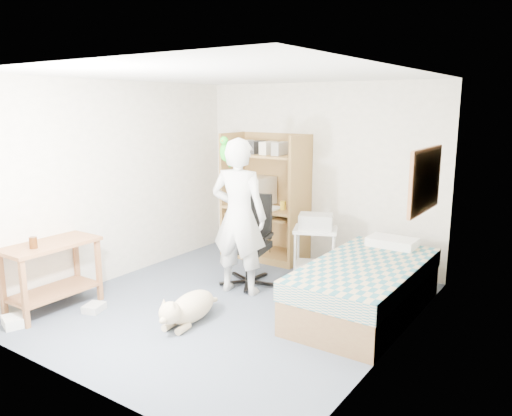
# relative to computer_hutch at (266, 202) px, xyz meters

# --- Properties ---
(floor) EXTENTS (4.00, 4.00, 0.00)m
(floor) POSITION_rel_computer_hutch_xyz_m (0.70, -1.74, -0.82)
(floor) COLOR #4C5467
(floor) RESTS_ON ground
(wall_back) EXTENTS (3.60, 0.02, 2.50)m
(wall_back) POSITION_rel_computer_hutch_xyz_m (0.70, 0.26, 0.43)
(wall_back) COLOR beige
(wall_back) RESTS_ON floor
(wall_right) EXTENTS (0.02, 4.00, 2.50)m
(wall_right) POSITION_rel_computer_hutch_xyz_m (2.50, -1.74, 0.43)
(wall_right) COLOR beige
(wall_right) RESTS_ON floor
(wall_left) EXTENTS (0.02, 4.00, 2.50)m
(wall_left) POSITION_rel_computer_hutch_xyz_m (-1.10, -1.74, 0.43)
(wall_left) COLOR beige
(wall_left) RESTS_ON floor
(ceiling) EXTENTS (3.60, 4.00, 0.02)m
(ceiling) POSITION_rel_computer_hutch_xyz_m (0.70, -1.74, 1.68)
(ceiling) COLOR white
(ceiling) RESTS_ON wall_back
(computer_hutch) EXTENTS (1.20, 0.63, 1.80)m
(computer_hutch) POSITION_rel_computer_hutch_xyz_m (0.00, 0.00, 0.00)
(computer_hutch) COLOR olive
(computer_hutch) RESTS_ON floor
(bed) EXTENTS (1.02, 2.02, 0.66)m
(bed) POSITION_rel_computer_hutch_xyz_m (2.00, -1.12, -0.53)
(bed) COLOR brown
(bed) RESTS_ON floor
(side_desk) EXTENTS (0.50, 1.00, 0.75)m
(side_desk) POSITION_rel_computer_hutch_xyz_m (-0.85, -2.94, -0.33)
(side_desk) COLOR brown
(side_desk) RESTS_ON floor
(corkboard) EXTENTS (0.04, 0.94, 0.66)m
(corkboard) POSITION_rel_computer_hutch_xyz_m (2.47, -0.84, 0.63)
(corkboard) COLOR #976A44
(corkboard) RESTS_ON wall_right
(office_chair) EXTENTS (0.62, 0.62, 1.11)m
(office_chair) POSITION_rel_computer_hutch_xyz_m (0.45, -1.06, -0.43)
(office_chair) COLOR black
(office_chair) RESTS_ON floor
(person) EXTENTS (0.75, 0.58, 1.84)m
(person) POSITION_rel_computer_hutch_xyz_m (0.51, -1.37, 0.10)
(person) COLOR silver
(person) RESTS_ON floor
(parrot) EXTENTS (0.14, 0.24, 0.37)m
(parrot) POSITION_rel_computer_hutch_xyz_m (0.32, -1.36, 0.86)
(parrot) COLOR #159316
(parrot) RESTS_ON person
(dog) EXTENTS (0.38, 0.97, 0.36)m
(dog) POSITION_rel_computer_hutch_xyz_m (0.60, -2.37, -0.66)
(dog) COLOR tan
(dog) RESTS_ON floor
(printer_cart) EXTENTS (0.67, 0.61, 0.65)m
(printer_cart) POSITION_rel_computer_hutch_xyz_m (1.01, -0.39, -0.39)
(printer_cart) COLOR silver
(printer_cart) RESTS_ON floor
(printer) EXTENTS (0.51, 0.46, 0.18)m
(printer) POSITION_rel_computer_hutch_xyz_m (1.01, -0.39, -0.08)
(printer) COLOR #AFB0AB
(printer) RESTS_ON printer_cart
(crt_monitor) EXTENTS (0.46, 0.48, 0.40)m
(crt_monitor) POSITION_rel_computer_hutch_xyz_m (-0.18, 0.01, 0.15)
(crt_monitor) COLOR beige
(crt_monitor) RESTS_ON computer_hutch
(keyboard) EXTENTS (0.47, 0.21, 0.03)m
(keyboard) POSITION_rel_computer_hutch_xyz_m (0.02, -0.16, -0.15)
(keyboard) COLOR beige
(keyboard) RESTS_ON computer_hutch
(pencil_cup) EXTENTS (0.08, 0.08, 0.12)m
(pencil_cup) POSITION_rel_computer_hutch_xyz_m (0.33, -0.09, -0.00)
(pencil_cup) COLOR yellow
(pencil_cup) RESTS_ON computer_hutch
(drink_glass) EXTENTS (0.08, 0.08, 0.12)m
(drink_glass) POSITION_rel_computer_hutch_xyz_m (-0.80, -3.15, -0.01)
(drink_glass) COLOR #401F0A
(drink_glass) RESTS_ON side_desk
(floor_box_a) EXTENTS (0.30, 0.27, 0.10)m
(floor_box_a) POSITION_rel_computer_hutch_xyz_m (-0.80, -3.44, -0.77)
(floor_box_a) COLOR white
(floor_box_a) RESTS_ON floor
(floor_box_b) EXTENTS (0.24, 0.27, 0.08)m
(floor_box_b) POSITION_rel_computer_hutch_xyz_m (-0.44, -2.74, -0.78)
(floor_box_b) COLOR #B7B7B2
(floor_box_b) RESTS_ON floor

